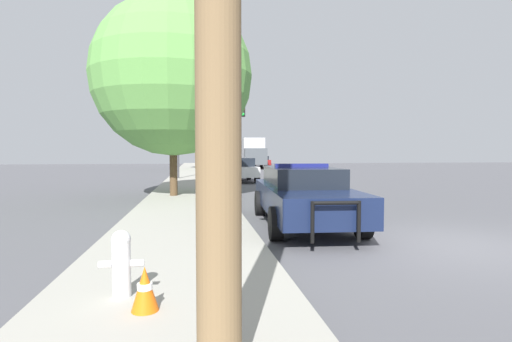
{
  "coord_description": "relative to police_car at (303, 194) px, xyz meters",
  "views": [
    {
      "loc": [
        -4.81,
        -6.77,
        1.75
      ],
      "look_at": [
        -1.9,
        12.48,
        0.84
      ],
      "focal_mm": 28.0,
      "sensor_mm": 36.0,
      "label": 1
    }
  ],
  "objects": [
    {
      "name": "tree_sidewalk_near",
      "position": [
        -3.38,
        5.91,
        3.83
      ],
      "size": [
        5.91,
        5.91,
        7.41
      ],
      "color": "#4C3823",
      "rests_on": "sidewalk_left"
    },
    {
      "name": "car_background_distant",
      "position": [
        4.69,
        35.21,
        -0.03
      ],
      "size": [
        1.96,
        3.95,
        1.33
      ],
      "rotation": [
        0.0,
        0.0,
        -0.01
      ],
      "color": "maroon",
      "rests_on": "ground_plane"
    },
    {
      "name": "box_truck",
      "position": [
        3.71,
        34.49,
        1.0
      ],
      "size": [
        2.8,
        7.66,
        3.3
      ],
      "rotation": [
        0.0,
        0.0,
        3.09
      ],
      "color": "#474C51",
      "rests_on": "ground_plane"
    },
    {
      "name": "traffic_cone",
      "position": [
        -3.08,
        -5.17,
        -0.39
      ],
      "size": [
        0.28,
        0.28,
        0.46
      ],
      "color": "orange",
      "rests_on": "sidewalk_left"
    },
    {
      "name": "traffic_light",
      "position": [
        -1.91,
        16.05,
        2.91
      ],
      "size": [
        4.32,
        0.35,
        4.93
      ],
      "color": "#424247",
      "rests_on": "sidewalk_left"
    },
    {
      "name": "car_background_midblock",
      "position": [
        -0.03,
        14.51,
        0.01
      ],
      "size": [
        2.15,
        4.6,
        1.42
      ],
      "rotation": [
        0.0,
        0.0,
        0.04
      ],
      "color": "silver",
      "rests_on": "ground_plane"
    },
    {
      "name": "tree_sidewalk_far",
      "position": [
        -2.46,
        30.21,
        4.43
      ],
      "size": [
        4.49,
        4.49,
        7.31
      ],
      "color": "brown",
      "rests_on": "sidewalk_left"
    },
    {
      "name": "fire_hydrant",
      "position": [
        -3.39,
        -4.71,
        -0.22
      ],
      "size": [
        0.49,
        0.21,
        0.75
      ],
      "color": "white",
      "rests_on": "sidewalk_left"
    },
    {
      "name": "ground_plane",
      "position": [
        2.25,
        -2.55,
        -0.75
      ],
      "size": [
        110.0,
        110.0,
        0.0
      ],
      "primitive_type": "plane",
      "color": "#4F4F54"
    },
    {
      "name": "sidewalk_left",
      "position": [
        -2.85,
        -2.55,
        -0.68
      ],
      "size": [
        3.0,
        110.0,
        0.13
      ],
      "color": "#99968C",
      "rests_on": "ground_plane"
    },
    {
      "name": "police_car",
      "position": [
        0.0,
        0.0,
        0.0
      ],
      "size": [
        2.26,
        5.39,
        1.48
      ],
      "rotation": [
        0.0,
        0.0,
        3.08
      ],
      "color": "#141E3D",
      "rests_on": "ground_plane"
    }
  ]
}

